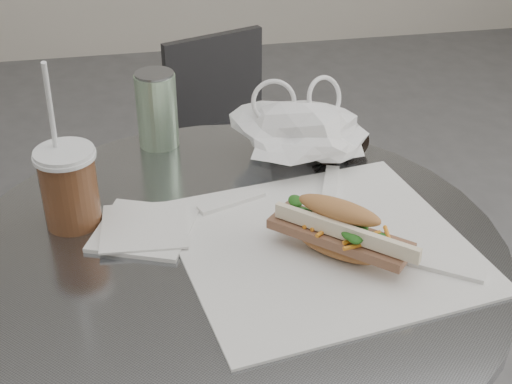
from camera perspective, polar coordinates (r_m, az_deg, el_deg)
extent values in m
cylinder|color=slate|center=(0.99, -1.94, -4.77)|extent=(0.76, 0.76, 0.02)
cylinder|color=#313234|center=(2.11, -0.68, -6.75)|extent=(0.33, 0.33, 0.02)
cylinder|color=#313234|center=(1.99, -0.71, -2.06)|extent=(0.06, 0.06, 0.43)
cylinder|color=#313234|center=(1.88, -0.76, 3.44)|extent=(0.37, 0.37, 0.02)
cube|color=#313234|center=(1.96, -3.37, 8.96)|extent=(0.28, 0.12, 0.25)
cube|color=white|center=(0.98, 5.37, -4.27)|extent=(0.43, 0.42, 0.00)
ellipsoid|color=#CB814C|center=(0.96, 6.63, -4.40)|extent=(0.23, 0.22, 0.02)
cube|color=brown|center=(0.95, 6.70, -3.46)|extent=(0.18, 0.17, 0.01)
ellipsoid|color=#CB814C|center=(0.94, 6.65, -1.80)|extent=(0.23, 0.22, 0.04)
cylinder|color=brown|center=(1.04, -14.67, 0.12)|extent=(0.08, 0.08, 0.11)
cylinder|color=white|center=(1.01, -15.11, 2.96)|extent=(0.09, 0.09, 0.01)
cylinder|color=white|center=(1.00, -15.95, 5.11)|extent=(0.02, 0.06, 0.20)
cylinder|color=black|center=(1.17, 5.73, 3.27)|extent=(0.05, 0.03, 0.05)
cylinder|color=black|center=(1.21, 8.06, 3.91)|extent=(0.05, 0.03, 0.05)
cube|color=black|center=(1.19, 6.89, 3.36)|extent=(0.02, 0.01, 0.00)
cube|color=white|center=(1.02, -8.91, -2.95)|extent=(0.17, 0.17, 0.01)
cube|color=white|center=(1.02, -8.94, -2.73)|extent=(0.13, 0.13, 0.00)
cylinder|color=#599456|center=(1.22, -7.93, 6.48)|extent=(0.07, 0.07, 0.13)
cylinder|color=slate|center=(1.20, -8.16, 9.33)|extent=(0.06, 0.06, 0.00)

